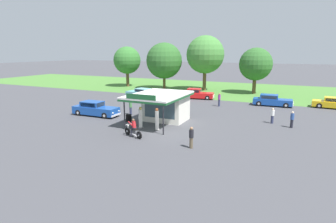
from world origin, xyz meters
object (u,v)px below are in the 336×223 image
bystander_admiring_sedan (272,115)px  featured_classic_sedan (95,109)px  parked_car_back_row_far_right (336,104)px  bystander_leaning_by_kiosk (292,119)px  motorcycle_with_rider (133,129)px  parked_car_back_row_far_left (197,94)px  bystander_chatting_near_pumps (131,107)px  spare_tire_stack (129,118)px  bystander_standing_back_lot (191,137)px  gas_pump_nearside (140,118)px  bystander_strolling_foreground (219,99)px  parked_car_back_row_centre (142,94)px  parked_car_second_row_spare (272,101)px  gas_pump_offside (157,120)px

bystander_admiring_sedan → featured_classic_sedan: bearing=-165.7°
bystander_admiring_sedan → parked_car_back_row_far_right: bearing=58.6°
parked_car_back_row_far_right → bystander_leaning_by_kiosk: bearing=-112.4°
motorcycle_with_rider → parked_car_back_row_far_left: bearing=93.8°
parked_car_back_row_far_left → bystander_chatting_near_pumps: bystander_chatting_near_pumps is taller
motorcycle_with_rider → bystander_chatting_near_pumps: size_ratio=1.27×
parked_car_back_row_far_left → bystander_leaning_by_kiosk: bearing=-40.8°
spare_tire_stack → bystander_admiring_sedan: bearing=21.6°
spare_tire_stack → bystander_standing_back_lot: bearing=-29.2°
motorcycle_with_rider → gas_pump_nearside: bearing=107.3°
featured_classic_sedan → bystander_strolling_foreground: (11.31, 10.93, 0.21)m
parked_car_back_row_centre → spare_tire_stack: bearing=-65.6°
parked_car_back_row_far_right → parked_car_second_row_spare: (-7.44, -1.43, 0.04)m
featured_classic_sedan → bystander_admiring_sedan: 18.89m
bystander_admiring_sedan → bystander_chatting_near_pumps: bearing=-169.8°
gas_pump_nearside → bystander_chatting_near_pumps: bearing=131.6°
parked_car_second_row_spare → parked_car_back_row_far_right: bearing=10.8°
parked_car_back_row_far_left → parked_car_back_row_far_right: bearing=0.8°
gas_pump_offside → bystander_strolling_foreground: (2.34, 13.27, -0.02)m
bystander_admiring_sedan → motorcycle_with_rider: bearing=-137.0°
spare_tire_stack → featured_classic_sedan: bearing=172.3°
parked_car_back_row_far_right → spare_tire_stack: size_ratio=7.96×
featured_classic_sedan → parked_car_back_row_far_left: featured_classic_sedan is taller
parked_car_back_row_far_right → gas_pump_nearside: bearing=-134.7°
bystander_strolling_foreground → bystander_chatting_near_pumps: bearing=-131.5°
spare_tire_stack → bystander_chatting_near_pumps: bearing=118.4°
parked_car_back_row_far_right → bystander_leaning_by_kiosk: (-4.87, -11.85, 0.18)m
gas_pump_nearside → bystander_admiring_sedan: bearing=32.4°
gas_pump_nearside → bystander_admiring_sedan: (11.06, 7.02, -0.12)m
gas_pump_offside → featured_classic_sedan: size_ratio=0.38×
bystander_admiring_sedan → bystander_standing_back_lot: 11.25m
bystander_strolling_foreground → parked_car_second_row_spare: bearing=27.5°
parked_car_back_row_centre → parked_car_back_row_far_left: bearing=20.7°
parked_car_second_row_spare → bystander_chatting_near_pumps: size_ratio=3.02×
bystander_chatting_near_pumps → parked_car_back_row_centre: bearing=113.4°
bystander_strolling_foreground → bystander_standing_back_lot: bystander_strolling_foreground is taller
bystander_strolling_foreground → bystander_leaning_by_kiosk: (8.79, -7.19, -0.10)m
parked_car_back_row_centre → bystander_strolling_foreground: (12.40, -1.45, 0.26)m
bystander_strolling_foreground → bystander_admiring_sedan: size_ratio=1.12×
parked_car_second_row_spare → bystander_chatting_near_pumps: 18.65m
gas_pump_nearside → featured_classic_sedan: bearing=162.1°
parked_car_back_row_centre → motorcycle_with_rider: bearing=-62.1°
parked_car_back_row_far_right → bystander_strolling_foreground: size_ratio=3.27×
gas_pump_nearside → featured_classic_sedan: gas_pump_nearside is taller
bystander_strolling_foreground → parked_car_back_row_far_left: bearing=136.3°
parked_car_back_row_far_right → parked_car_back_row_far_left: bearing=-179.2°
featured_classic_sedan → bystander_chatting_near_pumps: bearing=30.3°
spare_tire_stack → motorcycle_with_rider: bearing=-52.9°
motorcycle_with_rider → parked_car_back_row_far_left: 20.27m
gas_pump_nearside → parked_car_back_row_far_left: size_ratio=0.39×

